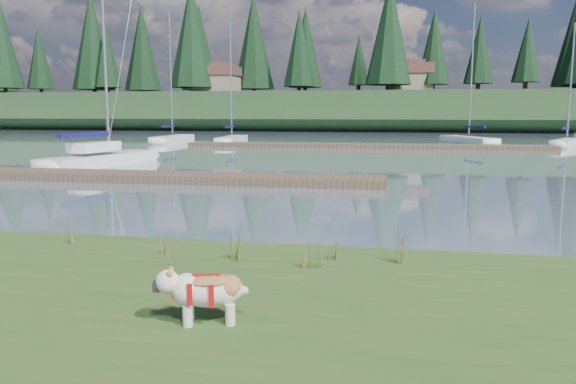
# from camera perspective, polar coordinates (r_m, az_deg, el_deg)

# --- Properties ---
(ground) EXTENTS (200.00, 200.00, 0.00)m
(ground) POSITION_cam_1_polar(r_m,az_deg,el_deg) (41.13, 4.92, 4.52)
(ground) COLOR gray
(ground) RESTS_ON ground
(ridge) EXTENTS (200.00, 20.00, 5.00)m
(ridge) POSITION_cam_1_polar(r_m,az_deg,el_deg) (83.94, 8.05, 8.04)
(ridge) COLOR #1C3419
(ridge) RESTS_ON ground
(bulldog) EXTENTS (1.01, 0.58, 0.59)m
(bulldog) POSITION_cam_1_polar(r_m,az_deg,el_deg) (6.22, -8.32, -9.72)
(bulldog) COLOR silver
(bulldog) RESTS_ON bank
(sailboat_main) EXTENTS (2.94, 8.20, 11.66)m
(sailboat_main) POSITION_cam_1_polar(r_m,az_deg,el_deg) (29.08, -17.77, 3.47)
(sailboat_main) COLOR white
(sailboat_main) RESTS_ON ground
(dock_near) EXTENTS (16.00, 2.00, 0.30)m
(dock_near) POSITION_cam_1_polar(r_m,az_deg,el_deg) (21.62, -11.67, 1.46)
(dock_near) COLOR #4C3D2C
(dock_near) RESTS_ON ground
(dock_far) EXTENTS (26.00, 2.20, 0.30)m
(dock_far) POSITION_cam_1_polar(r_m,az_deg,el_deg) (40.96, 7.72, 4.67)
(dock_far) COLOR #4C3D2C
(dock_far) RESTS_ON ground
(sailboat_bg_0) EXTENTS (1.65, 7.61, 11.04)m
(sailboat_bg_0) POSITION_cam_1_polar(r_m,az_deg,el_deg) (49.47, -11.36, 5.38)
(sailboat_bg_0) COLOR white
(sailboat_bg_0) RESTS_ON ground
(sailboat_bg_1) EXTENTS (1.96, 7.36, 10.94)m
(sailboat_bg_1) POSITION_cam_1_polar(r_m,az_deg,el_deg) (47.22, -5.57, 5.38)
(sailboat_bg_1) COLOR white
(sailboat_bg_1) RESTS_ON ground
(sailboat_bg_3) EXTENTS (4.43, 7.60, 11.26)m
(sailboat_bg_3) POSITION_cam_1_polar(r_m,az_deg,el_deg) (48.66, 17.48, 5.12)
(sailboat_bg_3) COLOR white
(sailboat_bg_3) RESTS_ON ground
(sailboat_bg_4) EXTENTS (3.83, 5.87, 9.09)m
(sailboat_bg_4) POSITION_cam_1_polar(r_m,az_deg,el_deg) (47.16, 26.59, 4.55)
(sailboat_bg_4) COLOR white
(sailboat_bg_4) RESTS_ON ground
(weed_0) EXTENTS (0.17, 0.14, 0.51)m
(weed_0) POSITION_cam_1_polar(r_m,az_deg,el_deg) (9.22, -12.35, -4.93)
(weed_0) COLOR #475B23
(weed_0) RESTS_ON bank
(weed_1) EXTENTS (0.17, 0.14, 0.57)m
(weed_1) POSITION_cam_1_polar(r_m,az_deg,el_deg) (8.74, -5.34, -5.31)
(weed_1) COLOR #475B23
(weed_1) RESTS_ON bank
(weed_2) EXTENTS (0.17, 0.14, 0.58)m
(weed_2) POSITION_cam_1_polar(r_m,az_deg,el_deg) (8.27, 2.56, -6.03)
(weed_2) COLOR #475B23
(weed_2) RESTS_ON bank
(weed_3) EXTENTS (0.17, 0.14, 0.47)m
(weed_3) POSITION_cam_1_polar(r_m,az_deg,el_deg) (10.50, -21.30, -3.81)
(weed_3) COLOR #475B23
(weed_3) RESTS_ON bank
(weed_4) EXTENTS (0.17, 0.14, 0.36)m
(weed_4) POSITION_cam_1_polar(r_m,az_deg,el_deg) (8.75, 4.68, -5.89)
(weed_4) COLOR #475B23
(weed_4) RESTS_ON bank
(weed_5) EXTENTS (0.17, 0.14, 0.71)m
(weed_5) POSITION_cam_1_polar(r_m,az_deg,el_deg) (8.66, 11.37, -5.19)
(weed_5) COLOR #475B23
(weed_5) RESTS_ON bank
(mud_lip) EXTENTS (60.00, 0.50, 0.14)m
(mud_lip) POSITION_cam_1_polar(r_m,az_deg,el_deg) (10.48, -13.58, -6.15)
(mud_lip) COLOR #33281C
(mud_lip) RESTS_ON ground
(conifer_0) EXTENTS (5.72, 5.72, 14.15)m
(conifer_0) POSITION_cam_1_polar(r_m,az_deg,el_deg) (98.34, -27.02, 13.18)
(conifer_0) COLOR #382619
(conifer_0) RESTS_ON ridge
(conifer_1) EXTENTS (4.40, 4.40, 11.30)m
(conifer_1) POSITION_cam_1_polar(r_m,az_deg,el_deg) (93.44, -17.93, 13.13)
(conifer_1) COLOR #382619
(conifer_1) RESTS_ON ridge
(conifer_2) EXTENTS (6.60, 6.60, 16.05)m
(conifer_2) POSITION_cam_1_polar(r_m,az_deg,el_deg) (84.79, -9.76, 15.49)
(conifer_2) COLOR #382619
(conifer_2) RESTS_ON ridge
(conifer_3) EXTENTS (4.84, 4.84, 12.25)m
(conifer_3) POSITION_cam_1_polar(r_m,az_deg,el_deg) (84.54, 1.14, 14.39)
(conifer_3) COLOR #382619
(conifer_3) RESTS_ON ridge
(conifer_4) EXTENTS (6.16, 6.16, 15.10)m
(conifer_4) POSITION_cam_1_polar(r_m,az_deg,el_deg) (77.55, 10.24, 15.84)
(conifer_4) COLOR #382619
(conifer_4) RESTS_ON ridge
(conifer_5) EXTENTS (3.96, 3.96, 10.35)m
(conifer_5) POSITION_cam_1_polar(r_m,az_deg,el_deg) (81.95, 18.90, 13.52)
(conifer_5) COLOR #382619
(conifer_5) RESTS_ON ridge
(house_0) EXTENTS (6.30, 5.30, 4.65)m
(house_0) POSITION_cam_1_polar(r_m,az_deg,el_deg) (85.12, -7.25, 11.30)
(house_0) COLOR gray
(house_0) RESTS_ON ridge
(house_1) EXTENTS (6.30, 5.30, 4.65)m
(house_1) POSITION_cam_1_polar(r_m,az_deg,el_deg) (81.98, 12.32, 11.30)
(house_1) COLOR gray
(house_1) RESTS_ON ridge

